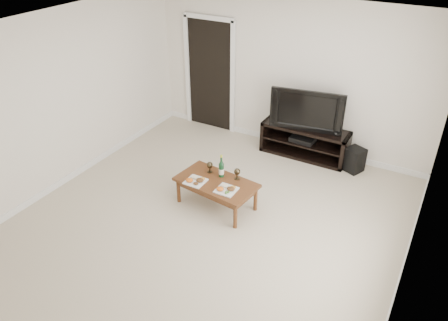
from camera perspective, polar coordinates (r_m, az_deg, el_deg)
floor at (r=6.03m, az=-2.45°, el=-8.59°), size 5.50×5.50×0.00m
back_wall at (r=7.59m, az=8.54°, el=10.99°), size 5.00×0.04×2.60m
ceiling at (r=4.82m, az=-3.16°, el=16.32°), size 5.00×5.50×0.04m
doorway at (r=8.29m, az=-1.83°, el=11.00°), size 0.90×0.02×2.05m
media_console at (r=7.62m, az=10.46°, el=2.45°), size 1.48×0.45×0.55m
television at (r=7.35m, az=10.91°, el=6.72°), size 1.21×0.36×0.69m
av_receiver at (r=7.59m, az=10.27°, el=2.80°), size 0.41×0.32×0.08m
subwoofer at (r=7.41m, az=16.65°, el=0.10°), size 0.35×0.35×0.40m
coffee_table at (r=6.28m, az=-0.99°, el=-4.33°), size 1.20×0.75×0.42m
plate_left at (r=6.14m, az=-3.74°, el=-2.55°), size 0.27×0.27×0.07m
plate_right at (r=5.95m, az=0.30°, el=-3.69°), size 0.27×0.27×0.07m
wine_bottle at (r=6.18m, az=-0.35°, el=-0.72°), size 0.07×0.07×0.35m
goblet_left at (r=6.33m, az=-1.88°, el=-0.87°), size 0.09×0.09×0.17m
goblet_right at (r=6.17m, az=1.72°, el=-1.75°), size 0.09×0.09×0.17m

